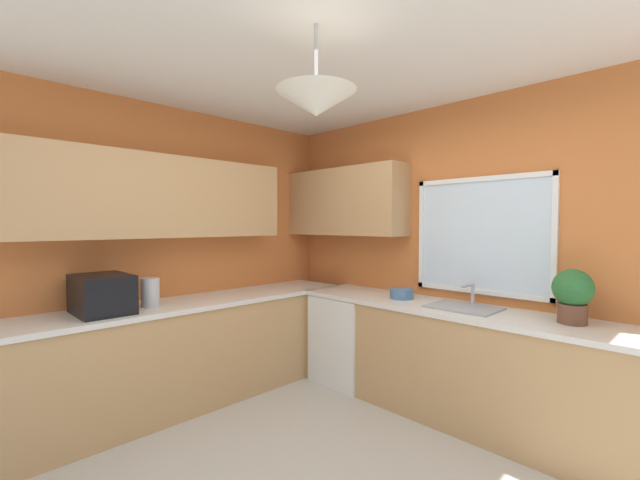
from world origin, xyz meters
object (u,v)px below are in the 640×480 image
at_px(dishwasher, 350,338).
at_px(potted_plant, 573,293).
at_px(microwave, 102,294).
at_px(kettle, 150,292).
at_px(bowl, 402,294).
at_px(sink_assembly, 464,307).

xyz_separation_m(dishwasher, potted_plant, (1.91, 0.08, 0.68)).
bearing_deg(potted_plant, microwave, -139.98).
bearing_deg(potted_plant, dishwasher, -177.60).
bearing_deg(kettle, dishwasher, 69.63).
bearing_deg(kettle, microwave, -93.25).
bearing_deg(bowl, kettle, -124.90).
distance_m(microwave, kettle, 0.35).
height_order(microwave, kettle, microwave).
relative_size(microwave, kettle, 2.04).
bearing_deg(potted_plant, sink_assembly, -176.70).
bearing_deg(kettle, bowl, 55.10).
bearing_deg(bowl, potted_plant, 2.16).
xyz_separation_m(sink_assembly, bowl, (-0.58, -0.01, 0.03)).
relative_size(microwave, potted_plant, 1.30).
bearing_deg(microwave, dishwasher, 72.36).
bearing_deg(sink_assembly, dishwasher, -178.17).
bearing_deg(kettle, sink_assembly, 44.26).
xyz_separation_m(microwave, potted_plant, (2.57, 2.16, 0.06)).
relative_size(dishwasher, bowl, 4.07).
distance_m(dishwasher, microwave, 2.26).
relative_size(dishwasher, potted_plant, 2.31).
relative_size(sink_assembly, bowl, 2.48).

